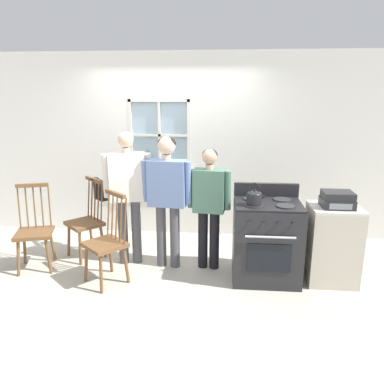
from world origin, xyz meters
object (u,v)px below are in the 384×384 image
Objects in this scene: person_adult_right at (209,199)px; stove at (266,240)px; potted_plant at (148,162)px; chair_center_cluster at (34,232)px; chair_near_wall at (107,243)px; person_teen_center at (167,189)px; chair_by_window at (86,223)px; stereo at (337,200)px; handbag at (100,190)px; side_counter at (332,244)px; person_elderly_left at (128,186)px; kettle at (254,197)px.

person_adult_right is 1.38× the size of stove.
chair_center_cluster is at bearing -131.88° from potted_plant.
chair_near_wall is 0.64× the size of person_teen_center.
stereo reaches higher than chair_by_window.
side_counter is at bearing -11.27° from handbag.
stove is 3.19× the size of stereo.
chair_by_window is 1.00× the size of chair_near_wall.
person_elderly_left reaches higher than chair_by_window.
chair_near_wall is at bearing -31.16° from chair_center_cluster.
potted_plant reaches higher than chair_near_wall.
stereo is at bearing 6.62° from kettle.
kettle is at bearing -27.26° from person_elderly_left.
chair_center_cluster is 4.26× the size of kettle.
chair_center_cluster is at bearing -98.76° from chair_by_window.
potted_plant is at bearing 135.63° from kettle.
potted_plant is (-1.64, 1.31, 0.65)m from stove.
person_adult_right is 1.45m from stereo.
person_teen_center reaches higher than person_adult_right.
side_counter is 2.65× the size of stereo.
stereo is at bearing 35.49° from chair_by_window.
kettle is 0.27× the size of side_counter.
chair_near_wall is 3.43× the size of handbag.
chair_by_window is 3.43× the size of handbag.
handbag is at bearing 133.99° from person_elderly_left.
person_adult_right reaches higher than chair_center_cluster.
chair_near_wall is 4.26× the size of kettle.
person_elderly_left reaches higher than person_adult_right.
chair_by_window reaches higher than side_counter.
stereo is (2.43, -0.29, -0.02)m from person_elderly_left.
person_teen_center reaches higher than stove.
chair_by_window is at bearing 172.02° from stereo.
chair_near_wall is 1.03m from chair_center_cluster.
chair_by_window is at bearing 165.95° from kettle.
person_elderly_left reaches higher than stereo.
kettle is (1.65, 0.13, 0.55)m from chair_near_wall.
stove reaches higher than handbag.
stove is at bearing -14.94° from handbag.
stove is 3.53× the size of handbag.
stove is at bearing 37.56° from kettle.
chair_near_wall is at bearing -174.82° from stereo.
kettle is 0.73× the size of stereo.
handbag is (-1.46, 0.36, -0.01)m from person_adult_right.
chair_center_cluster is 1.17× the size of side_counter.
stove is 4.39× the size of kettle.
handbag is at bearing 172.93° from person_adult_right.
chair_by_window is 3.08m from side_counter.
person_teen_center is 1.32m from stove.
chair_center_cluster is 0.63× the size of person_elderly_left.
stove is 2.20m from potted_plant.
handbag is at bearing 168.33° from stereo.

